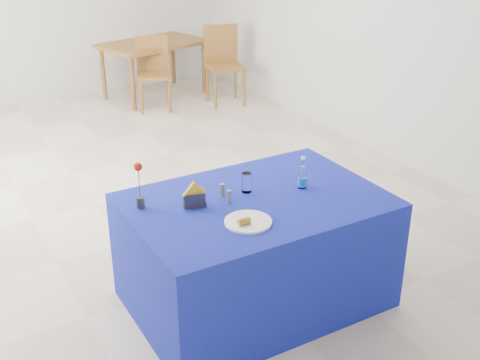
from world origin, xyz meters
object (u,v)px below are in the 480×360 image
Objects in this scene: chair_bg_right at (223,59)px; water_bottle at (302,177)px; oak_table at (153,48)px; plate at (248,222)px; chair_bg_left at (153,68)px; blue_table at (255,251)px.

water_bottle is at bearing -99.58° from chair_bg_right.
chair_bg_right reaches higher than oak_table.
plate is at bearing -156.32° from water_bottle.
chair_bg_left is (-0.21, -0.49, -0.14)m from oak_table.
oak_table is 1.49× the size of chair_bg_right.
chair_bg_right is (1.98, 4.08, 0.21)m from blue_table.
water_bottle is at bearing -0.50° from blue_table.
blue_table is at bearing 179.50° from water_bottle.
plate is 5.27m from oak_table.
chair_bg_right reaches higher than chair_bg_left.
oak_table is (1.49, 5.05, -0.09)m from plate.
chair_bg_left reaches higher than oak_table.
plate is 0.30× the size of chair_bg_left.
water_bottle is 0.14× the size of oak_table.
plate reaches higher than oak_table.
chair_bg_left is at bearing 76.06° from blue_table.
blue_table reaches higher than oak_table.
water_bottle reaches higher than blue_table.
plate is 1.30× the size of water_bottle.
water_bottle is 4.90m from oak_table.
blue_table is (0.20, 0.25, -0.39)m from plate.
blue_table is 4.45m from chair_bg_left.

